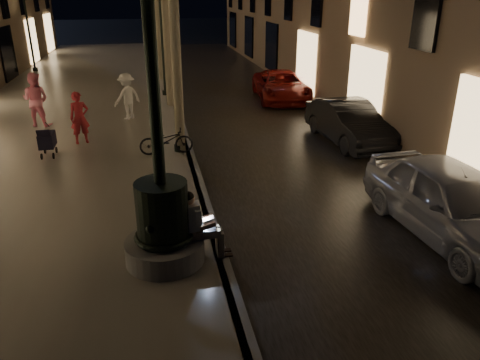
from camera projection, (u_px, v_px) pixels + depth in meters
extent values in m
plane|color=black|center=(174.00, 104.00, 20.41)|extent=(120.00, 120.00, 0.00)
cube|color=black|center=(241.00, 100.00, 20.94)|extent=(6.00, 45.00, 0.02)
cube|color=slate|center=(78.00, 106.00, 19.65)|extent=(8.00, 45.00, 0.20)
cube|color=#59595B|center=(174.00, 101.00, 20.37)|extent=(0.25, 45.00, 0.20)
cylinder|color=#59595B|center=(165.00, 250.00, 8.29)|extent=(1.40, 1.40, 0.40)
cylinder|color=black|center=(162.00, 212.00, 8.00)|extent=(0.90, 0.90, 1.10)
torus|color=black|center=(164.00, 235.00, 8.18)|extent=(1.04, 1.04, 0.10)
torus|color=black|center=(161.00, 191.00, 7.85)|extent=(0.89, 0.89, 0.09)
cylinder|color=black|center=(153.00, 87.00, 7.18)|extent=(0.20, 0.20, 3.20)
cube|color=tan|center=(195.00, 233.00, 8.28)|extent=(0.34, 0.23, 0.17)
cube|color=silver|center=(191.00, 217.00, 8.15)|extent=(0.42, 0.25, 0.54)
sphere|color=tan|center=(189.00, 199.00, 8.01)|extent=(0.20, 0.20, 0.20)
sphere|color=black|center=(188.00, 197.00, 7.99)|extent=(0.20, 0.20, 0.20)
cube|color=tan|center=(209.00, 234.00, 8.24)|extent=(0.43, 0.12, 0.13)
cube|color=tan|center=(207.00, 230.00, 8.40)|extent=(0.43, 0.12, 0.13)
cube|color=tan|center=(221.00, 245.00, 8.37)|extent=(0.12, 0.11, 0.49)
cube|color=tan|center=(219.00, 240.00, 8.53)|extent=(0.12, 0.11, 0.49)
cube|color=black|center=(226.00, 255.00, 8.48)|extent=(0.25, 0.09, 0.03)
cube|color=black|center=(224.00, 250.00, 8.63)|extent=(0.25, 0.09, 0.03)
cube|color=black|center=(209.00, 228.00, 8.30)|extent=(0.23, 0.31, 0.02)
cube|color=black|center=(200.00, 223.00, 8.23)|extent=(0.08, 0.31, 0.20)
cube|color=#B2CAFF|center=(201.00, 223.00, 8.23)|extent=(0.06, 0.28, 0.17)
cylinder|color=#6B604C|center=(177.00, 65.00, 12.98)|extent=(0.28, 0.28, 5.00)
cylinder|color=#6B604C|center=(167.00, 41.00, 18.41)|extent=(0.28, 0.28, 5.10)
cylinder|color=#6B604C|center=(159.00, 31.00, 23.87)|extent=(0.28, 0.28, 4.90)
cylinder|color=#6B604C|center=(156.00, 20.00, 29.26)|extent=(0.28, 0.28, 5.20)
cylinder|color=black|center=(179.00, 148.00, 13.89)|extent=(0.28, 0.28, 0.20)
cylinder|color=black|center=(175.00, 76.00, 13.09)|extent=(0.12, 0.12, 4.40)
cylinder|color=black|center=(166.00, 92.00, 21.14)|extent=(0.28, 0.28, 0.20)
cylinder|color=black|center=(163.00, 45.00, 20.34)|extent=(0.12, 0.12, 4.40)
cylinder|color=black|center=(159.00, 66.00, 28.39)|extent=(0.28, 0.28, 0.20)
cylinder|color=black|center=(157.00, 29.00, 27.59)|extent=(0.12, 0.12, 4.40)
cylinder|color=black|center=(155.00, 50.00, 35.64)|extent=(0.28, 0.28, 0.20)
cylinder|color=black|center=(153.00, 21.00, 34.84)|extent=(0.12, 0.12, 4.40)
cylinder|color=black|center=(35.00, 69.00, 27.11)|extent=(0.28, 0.28, 0.20)
cylinder|color=black|center=(29.00, 31.00, 26.31)|extent=(0.12, 0.12, 4.40)
cube|color=black|center=(47.00, 140.00, 13.31)|extent=(0.40, 0.67, 0.40)
cube|color=black|center=(44.00, 134.00, 12.92)|extent=(0.36, 0.15, 0.26)
cylinder|color=black|center=(42.00, 157.00, 13.19)|extent=(0.04, 0.18, 0.18)
cylinder|color=black|center=(54.00, 156.00, 13.25)|extent=(0.04, 0.18, 0.18)
cylinder|color=black|center=(45.00, 151.00, 13.67)|extent=(0.04, 0.18, 0.18)
cylinder|color=black|center=(57.00, 150.00, 13.73)|extent=(0.04, 0.18, 0.18)
cylinder|color=black|center=(47.00, 124.00, 13.49)|extent=(0.03, 0.40, 0.25)
imported|color=#98999F|center=(452.00, 202.00, 9.30)|extent=(2.07, 4.59, 1.53)
imported|color=black|center=(349.00, 123.00, 15.07)|extent=(1.64, 4.16, 1.35)
imported|color=maroon|center=(281.00, 86.00, 20.84)|extent=(2.54, 4.77, 1.27)
imported|color=#A82129|center=(80.00, 118.00, 14.34)|extent=(0.67, 0.53, 1.60)
imported|color=pink|center=(36.00, 100.00, 16.09)|extent=(1.07, 0.93, 1.85)
imported|color=silver|center=(127.00, 96.00, 17.02)|extent=(1.23, 1.13, 1.66)
imported|color=black|center=(166.00, 140.00, 13.53)|extent=(1.56, 0.59, 0.81)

